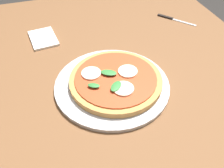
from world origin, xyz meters
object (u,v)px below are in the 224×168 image
object	(u,v)px
serving_tray	(112,85)
pizza	(116,80)
knife	(172,19)
dining_table	(126,118)
napkin	(43,38)

from	to	relation	value
serving_tray	pizza	bearing A→B (deg)	89.83
serving_tray	knife	distance (m)	0.47
dining_table	napkin	size ratio (longest dim) A/B	11.03
napkin	knife	xyz separation A→B (m)	(0.01, 0.52, -0.00)
knife	dining_table	bearing A→B (deg)	-42.22
pizza	knife	xyz separation A→B (m)	(-0.31, 0.35, -0.02)
napkin	knife	bearing A→B (deg)	89.01
dining_table	pizza	world-z (taller)	pizza
serving_tray	knife	xyz separation A→B (m)	(-0.31, 0.36, -0.00)
pizza	knife	size ratio (longest dim) A/B	2.05
dining_table	serving_tray	bearing A→B (deg)	-152.43
serving_tray	napkin	bearing A→B (deg)	-152.36
pizza	knife	bearing A→B (deg)	131.78
dining_table	knife	xyz separation A→B (m)	(-0.36, 0.33, 0.10)
pizza	dining_table	bearing A→B (deg)	17.62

